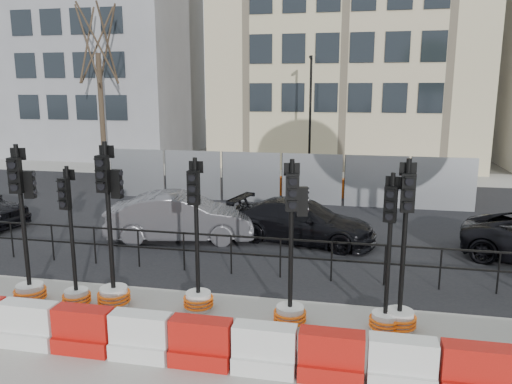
# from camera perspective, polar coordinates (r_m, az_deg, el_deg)

# --- Properties ---
(ground) EXTENTS (120.00, 120.00, 0.00)m
(ground) POSITION_cam_1_polar(r_m,az_deg,el_deg) (11.24, -4.38, -11.58)
(ground) COLOR #51514C
(ground) RESTS_ON ground
(sidewalk_near) EXTENTS (40.00, 6.00, 0.02)m
(sidewalk_near) POSITION_cam_1_polar(r_m,az_deg,el_deg) (8.71, -10.13, -19.08)
(sidewalk_near) COLOR gray
(sidewalk_near) RESTS_ON ground
(road) EXTENTS (40.00, 14.00, 0.03)m
(road) POSITION_cam_1_polar(r_m,az_deg,el_deg) (17.71, 1.85, -2.72)
(road) COLOR black
(road) RESTS_ON ground
(sidewalk_far) EXTENTS (40.00, 4.00, 0.02)m
(sidewalk_far) POSITION_cam_1_polar(r_m,az_deg,el_deg) (26.44, 5.19, 2.07)
(sidewalk_far) COLOR gray
(sidewalk_far) RESTS_ON ground
(building_grey) EXTENTS (11.00, 9.06, 14.00)m
(building_grey) POSITION_cam_1_polar(r_m,az_deg,el_deg) (36.18, -16.85, 15.34)
(building_grey) COLOR gray
(building_grey) RESTS_ON ground
(building_cream) EXTENTS (15.00, 10.06, 18.00)m
(building_cream) POSITION_cam_1_polar(r_m,az_deg,el_deg) (32.22, 10.55, 19.72)
(building_cream) COLOR tan
(building_cream) RESTS_ON ground
(kerb_railing) EXTENTS (18.00, 0.04, 1.00)m
(kerb_railing) POSITION_cam_1_polar(r_m,az_deg,el_deg) (12.08, -2.86, -6.38)
(kerb_railing) COLOR black
(kerb_railing) RESTS_ON ground
(heras_fencing) EXTENTS (14.33, 1.72, 2.00)m
(heras_fencing) POSITION_cam_1_polar(r_m,az_deg,el_deg) (20.26, 4.83, 0.95)
(heras_fencing) COLOR gray
(heras_fencing) RESTS_ON ground
(lamp_post_far) EXTENTS (0.12, 0.56, 6.00)m
(lamp_post_far) POSITION_cam_1_polar(r_m,az_deg,el_deg) (25.03, 6.21, 8.91)
(lamp_post_far) COLOR black
(lamp_post_far) RESTS_ON ground
(tree_bare_far) EXTENTS (2.00, 2.00, 9.00)m
(tree_bare_far) POSITION_cam_1_polar(r_m,az_deg,el_deg) (29.04, -17.66, 15.61)
(tree_bare_far) COLOR #473828
(tree_bare_far) RESTS_ON ground
(barrier_row) EXTENTS (16.75, 0.50, 0.80)m
(barrier_row) POSITION_cam_1_polar(r_m,az_deg,el_deg) (8.69, -9.71, -16.43)
(barrier_row) COLOR red
(barrier_row) RESTS_ON ground
(traffic_signal_b) EXTENTS (0.66, 0.66, 3.36)m
(traffic_signal_b) POSITION_cam_1_polar(r_m,az_deg,el_deg) (11.52, -24.62, -7.79)
(traffic_signal_b) COLOR white
(traffic_signal_b) RESTS_ON ground
(traffic_signal_c) EXTENTS (0.58, 0.58, 2.95)m
(traffic_signal_c) POSITION_cam_1_polar(r_m,az_deg,el_deg) (11.05, -20.01, -9.29)
(traffic_signal_c) COLOR white
(traffic_signal_c) RESTS_ON ground
(traffic_signal_d) EXTENTS (0.68, 0.68, 3.44)m
(traffic_signal_d) POSITION_cam_1_polar(r_m,az_deg,el_deg) (10.73, -16.09, -8.48)
(traffic_signal_d) COLOR white
(traffic_signal_d) RESTS_ON ground
(traffic_signal_e) EXTENTS (0.62, 0.62, 3.14)m
(traffic_signal_e) POSITION_cam_1_polar(r_m,az_deg,el_deg) (10.29, -6.68, -9.97)
(traffic_signal_e) COLOR white
(traffic_signal_e) RESTS_ON ground
(traffic_signal_f) EXTENTS (0.63, 0.63, 3.21)m
(traffic_signal_f) POSITION_cam_1_polar(r_m,az_deg,el_deg) (9.57, 4.02, -10.88)
(traffic_signal_f) COLOR white
(traffic_signal_f) RESTS_ON ground
(traffic_signal_g) EXTENTS (0.59, 0.59, 3.00)m
(traffic_signal_g) POSITION_cam_1_polar(r_m,az_deg,el_deg) (9.69, 14.63, -11.89)
(traffic_signal_g) COLOR white
(traffic_signal_g) RESTS_ON ground
(traffic_signal_h) EXTENTS (0.64, 0.64, 3.25)m
(traffic_signal_h) POSITION_cam_1_polar(r_m,az_deg,el_deg) (9.78, 16.19, -11.44)
(traffic_signal_h) COLOR white
(traffic_signal_h) RESTS_ON ground
(car_b) EXTENTS (3.23, 4.90, 1.42)m
(car_b) POSITION_cam_1_polar(r_m,az_deg,el_deg) (14.94, -8.51, -2.85)
(car_b) COLOR #46454A
(car_b) RESTS_ON ground
(car_c) EXTENTS (3.56, 5.03, 1.25)m
(car_c) POSITION_cam_1_polar(r_m,az_deg,el_deg) (14.69, 5.33, -3.36)
(car_c) COLOR black
(car_c) RESTS_ON ground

